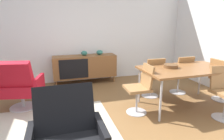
{
  "coord_description": "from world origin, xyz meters",
  "views": [
    {
      "loc": [
        -0.42,
        -2.45,
        1.57
      ],
      "look_at": [
        0.42,
        0.29,
        0.82
      ],
      "focal_mm": 30.22,
      "sensor_mm": 36.0,
      "label": 1
    }
  ],
  "objects_px": {
    "dining_chair_back_right": "(181,73)",
    "sideboard": "(85,66)",
    "dining_chair_near_window": "(140,87)",
    "armchair_black_shell": "(67,137)",
    "wooden_bowl_on_table": "(171,66)",
    "lounge_chair_red": "(19,85)",
    "dining_table": "(185,70)",
    "vase_sculptural_dark": "(100,52)",
    "dining_chair_front_right": "(224,90)",
    "vase_cobalt": "(84,53)",
    "dining_chair_back_left": "(152,76)",
    "dining_chair_far_end": "(222,78)"
  },
  "relations": [
    {
      "from": "dining_chair_front_right",
      "to": "sideboard",
      "type": "bearing_deg",
      "value": 126.99
    },
    {
      "from": "vase_sculptural_dark",
      "to": "vase_cobalt",
      "type": "bearing_deg",
      "value": 180.0
    },
    {
      "from": "dining_chair_front_right",
      "to": "dining_chair_near_window",
      "type": "relative_size",
      "value": 1.0
    },
    {
      "from": "armchair_black_shell",
      "to": "dining_table",
      "type": "bearing_deg",
      "value": 26.75
    },
    {
      "from": "wooden_bowl_on_table",
      "to": "dining_chair_back_right",
      "type": "bearing_deg",
      "value": 37.3
    },
    {
      "from": "dining_chair_near_window",
      "to": "vase_cobalt",
      "type": "bearing_deg",
      "value": 108.4
    },
    {
      "from": "dining_chair_near_window",
      "to": "dining_chair_back_left",
      "type": "bearing_deg",
      "value": 46.28
    },
    {
      "from": "vase_cobalt",
      "to": "dining_chair_back_right",
      "type": "distance_m",
      "value": 2.37
    },
    {
      "from": "dining_chair_front_right",
      "to": "dining_chair_back_right",
      "type": "height_order",
      "value": "same"
    },
    {
      "from": "vase_cobalt",
      "to": "dining_chair_back_left",
      "type": "height_order",
      "value": "dining_chair_back_left"
    },
    {
      "from": "vase_cobalt",
      "to": "vase_sculptural_dark",
      "type": "relative_size",
      "value": 0.93
    },
    {
      "from": "dining_chair_near_window",
      "to": "lounge_chair_red",
      "type": "xyz_separation_m",
      "value": [
        -2.02,
        0.74,
        -0.0
      ]
    },
    {
      "from": "dining_table",
      "to": "dining_chair_back_right",
      "type": "relative_size",
      "value": 1.87
    },
    {
      "from": "sideboard",
      "to": "vase_sculptural_dark",
      "type": "height_order",
      "value": "vase_sculptural_dark"
    },
    {
      "from": "vase_sculptural_dark",
      "to": "dining_chair_front_right",
      "type": "relative_size",
      "value": 0.2
    },
    {
      "from": "lounge_chair_red",
      "to": "armchair_black_shell",
      "type": "distance_m",
      "value": 1.98
    },
    {
      "from": "vase_cobalt",
      "to": "dining_chair_back_right",
      "type": "height_order",
      "value": "dining_chair_back_right"
    },
    {
      "from": "sideboard",
      "to": "dining_chair_near_window",
      "type": "relative_size",
      "value": 1.87
    },
    {
      "from": "lounge_chair_red",
      "to": "armchair_black_shell",
      "type": "height_order",
      "value": "same"
    },
    {
      "from": "vase_cobalt",
      "to": "dining_chair_back_right",
      "type": "bearing_deg",
      "value": -36.51
    },
    {
      "from": "armchair_black_shell",
      "to": "dining_chair_far_end",
      "type": "bearing_deg",
      "value": 19.76
    },
    {
      "from": "sideboard",
      "to": "dining_chair_near_window",
      "type": "xyz_separation_m",
      "value": [
        0.65,
        -1.96,
        0.03
      ]
    },
    {
      "from": "dining_table",
      "to": "dining_chair_back_right",
      "type": "height_order",
      "value": "dining_chair_back_right"
    },
    {
      "from": "armchair_black_shell",
      "to": "dining_chair_back_right",
      "type": "bearing_deg",
      "value": 33.18
    },
    {
      "from": "dining_table",
      "to": "dining_chair_far_end",
      "type": "distance_m",
      "value": 0.92
    },
    {
      "from": "dining_chair_front_right",
      "to": "dining_chair_near_window",
      "type": "distance_m",
      "value": 1.36
    },
    {
      "from": "dining_chair_near_window",
      "to": "armchair_black_shell",
      "type": "bearing_deg",
      "value": -139.88
    },
    {
      "from": "vase_sculptural_dark",
      "to": "dining_chair_near_window",
      "type": "relative_size",
      "value": 0.2
    },
    {
      "from": "sideboard",
      "to": "dining_chair_far_end",
      "type": "relative_size",
      "value": 1.87
    },
    {
      "from": "vase_sculptural_dark",
      "to": "dining_chair_front_right",
      "type": "height_order",
      "value": "dining_chair_front_right"
    },
    {
      "from": "vase_sculptural_dark",
      "to": "dining_chair_near_window",
      "type": "distance_m",
      "value": 2.0
    },
    {
      "from": "dining_chair_back_left",
      "to": "dining_chair_front_right",
      "type": "relative_size",
      "value": 1.0
    },
    {
      "from": "sideboard",
      "to": "dining_table",
      "type": "height_order",
      "value": "dining_table"
    },
    {
      "from": "sideboard",
      "to": "dining_table",
      "type": "relative_size",
      "value": 1.0
    },
    {
      "from": "vase_cobalt",
      "to": "dining_chair_far_end",
      "type": "relative_size",
      "value": 0.18
    },
    {
      "from": "dining_chair_back_right",
      "to": "lounge_chair_red",
      "type": "distance_m",
      "value": 3.26
    },
    {
      "from": "dining_chair_far_end",
      "to": "dining_chair_back_right",
      "type": "bearing_deg",
      "value": 134.02
    },
    {
      "from": "dining_chair_back_left",
      "to": "dining_chair_front_right",
      "type": "height_order",
      "value": "same"
    },
    {
      "from": "sideboard",
      "to": "dining_chair_far_end",
      "type": "bearing_deg",
      "value": -38.83
    },
    {
      "from": "sideboard",
      "to": "dining_chair_back_right",
      "type": "height_order",
      "value": "dining_chair_back_right"
    },
    {
      "from": "dining_chair_back_right",
      "to": "sideboard",
      "type": "bearing_deg",
      "value": 143.53
    },
    {
      "from": "dining_table",
      "to": "wooden_bowl_on_table",
      "type": "relative_size",
      "value": 6.15
    },
    {
      "from": "vase_sculptural_dark",
      "to": "armchair_black_shell",
      "type": "distance_m",
      "value": 3.26
    },
    {
      "from": "dining_chair_near_window",
      "to": "dining_chair_back_right",
      "type": "xyz_separation_m",
      "value": [
        1.24,
        0.56,
        0.0
      ]
    },
    {
      "from": "vase_cobalt",
      "to": "dining_chair_far_end",
      "type": "distance_m",
      "value": 3.14
    },
    {
      "from": "wooden_bowl_on_table",
      "to": "dining_chair_far_end",
      "type": "bearing_deg",
      "value": -5.77
    },
    {
      "from": "dining_chair_back_left",
      "to": "dining_chair_front_right",
      "type": "xyz_separation_m",
      "value": [
        0.71,
        -1.12,
        0.0
      ]
    },
    {
      "from": "sideboard",
      "to": "dining_chair_back_left",
      "type": "height_order",
      "value": "dining_chair_back_left"
    },
    {
      "from": "sideboard",
      "to": "wooden_bowl_on_table",
      "type": "height_order",
      "value": "wooden_bowl_on_table"
    },
    {
      "from": "dining_chair_back_left",
      "to": "dining_chair_far_end",
      "type": "relative_size",
      "value": 1.0
    }
  ]
}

